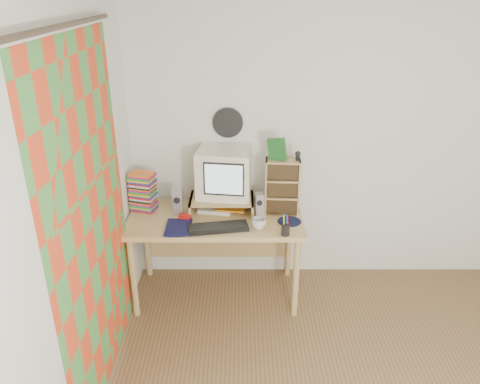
{
  "coord_description": "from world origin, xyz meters",
  "views": [
    {
      "loc": [
        -0.83,
        -1.99,
        2.47
      ],
      "look_at": [
        -0.83,
        1.33,
        0.99
      ],
      "focal_mm": 35.0,
      "sensor_mm": 36.0,
      "label": 1
    }
  ],
  "objects_px": {
    "desk": "(216,227)",
    "dvd_stack": "(143,195)",
    "mug": "(259,224)",
    "keyboard": "(218,228)",
    "cd_rack": "(282,187)",
    "diary": "(166,226)",
    "crt_monitor": "(224,173)"
  },
  "relations": [
    {
      "from": "diary",
      "to": "mug",
      "type": "bearing_deg",
      "value": -0.9
    },
    {
      "from": "keyboard",
      "to": "cd_rack",
      "type": "xyz_separation_m",
      "value": [
        0.51,
        0.3,
        0.21
      ]
    },
    {
      "from": "diary",
      "to": "desk",
      "type": "bearing_deg",
      "value": 35.61
    },
    {
      "from": "keyboard",
      "to": "mug",
      "type": "relative_size",
      "value": 4.16
    },
    {
      "from": "crt_monitor",
      "to": "dvd_stack",
      "type": "distance_m",
      "value": 0.69
    },
    {
      "from": "desk",
      "to": "cd_rack",
      "type": "xyz_separation_m",
      "value": [
        0.54,
        0.01,
        0.36
      ]
    },
    {
      "from": "dvd_stack",
      "to": "crt_monitor",
      "type": "bearing_deg",
      "value": 18.91
    },
    {
      "from": "cd_rack",
      "to": "mug",
      "type": "xyz_separation_m",
      "value": [
        -0.2,
        -0.29,
        -0.19
      ]
    },
    {
      "from": "desk",
      "to": "cd_rack",
      "type": "bearing_deg",
      "value": 1.4
    },
    {
      "from": "desk",
      "to": "mug",
      "type": "xyz_separation_m",
      "value": [
        0.34,
        -0.27,
        0.18
      ]
    },
    {
      "from": "desk",
      "to": "dvd_stack",
      "type": "xyz_separation_m",
      "value": [
        -0.59,
        0.06,
        0.27
      ]
    },
    {
      "from": "dvd_stack",
      "to": "mug",
      "type": "bearing_deg",
      "value": -3.05
    },
    {
      "from": "diary",
      "to": "keyboard",
      "type": "bearing_deg",
      "value": -2.26
    },
    {
      "from": "dvd_stack",
      "to": "desk",
      "type": "bearing_deg",
      "value": 10.9
    },
    {
      "from": "desk",
      "to": "dvd_stack",
      "type": "bearing_deg",
      "value": 174.62
    },
    {
      "from": "desk",
      "to": "keyboard",
      "type": "relative_size",
      "value": 3.06
    },
    {
      "from": "dvd_stack",
      "to": "cd_rack",
      "type": "height_order",
      "value": "cd_rack"
    },
    {
      "from": "desk",
      "to": "keyboard",
      "type": "xyz_separation_m",
      "value": [
        0.03,
        -0.28,
        0.15
      ]
    },
    {
      "from": "mug",
      "to": "diary",
      "type": "height_order",
      "value": "mug"
    },
    {
      "from": "keyboard",
      "to": "mug",
      "type": "xyz_separation_m",
      "value": [
        0.31,
        0.01,
        0.03
      ]
    },
    {
      "from": "crt_monitor",
      "to": "dvd_stack",
      "type": "height_order",
      "value": "crt_monitor"
    },
    {
      "from": "mug",
      "to": "crt_monitor",
      "type": "bearing_deg",
      "value": 126.91
    },
    {
      "from": "mug",
      "to": "diary",
      "type": "xyz_separation_m",
      "value": [
        -0.71,
        -0.0,
        -0.02
      ]
    },
    {
      "from": "cd_rack",
      "to": "diary",
      "type": "xyz_separation_m",
      "value": [
        -0.91,
        -0.29,
        -0.2
      ]
    },
    {
      "from": "cd_rack",
      "to": "diary",
      "type": "distance_m",
      "value": 0.98
    },
    {
      "from": "keyboard",
      "to": "diary",
      "type": "height_order",
      "value": "diary"
    },
    {
      "from": "dvd_stack",
      "to": "mug",
      "type": "distance_m",
      "value": 1.0
    },
    {
      "from": "mug",
      "to": "cd_rack",
      "type": "bearing_deg",
      "value": 55.5
    },
    {
      "from": "crt_monitor",
      "to": "desk",
      "type": "bearing_deg",
      "value": -122.3
    },
    {
      "from": "desk",
      "to": "dvd_stack",
      "type": "relative_size",
      "value": 5.18
    },
    {
      "from": "keyboard",
      "to": "mug",
      "type": "height_order",
      "value": "mug"
    },
    {
      "from": "crt_monitor",
      "to": "mug",
      "type": "relative_size",
      "value": 3.74
    }
  ]
}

